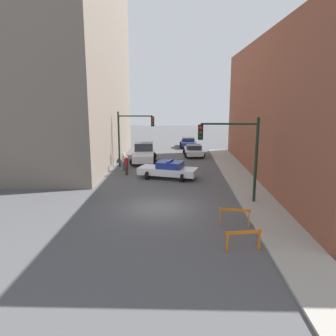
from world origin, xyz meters
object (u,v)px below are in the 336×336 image
at_px(parked_car_mid, 188,142).
at_px(barrier_front, 243,237).
at_px(traffic_light_far, 130,131).
at_px(pedestrian_crossing, 126,165).
at_px(parked_car_near, 194,150).
at_px(traffic_light_near, 237,147).
at_px(white_truck, 144,153).
at_px(barrier_mid, 235,214).
at_px(pedestrian_corner, 124,161).
at_px(police_car, 168,170).

xyz_separation_m(parked_car_mid, barrier_front, (1.42, -30.25, -0.06)).
bearing_deg(traffic_light_far, pedestrian_crossing, -88.40).
relative_size(parked_car_near, barrier_front, 2.77).
distance_m(traffic_light_near, white_truck, 15.12).
bearing_deg(traffic_light_near, parked_car_mid, 95.28).
distance_m(white_truck, barrier_mid, 18.00).
bearing_deg(pedestrian_crossing, barrier_front, -16.84).
distance_m(pedestrian_corner, barrier_front, 17.37).
bearing_deg(barrier_mid, traffic_light_far, 116.82).
relative_size(white_truck, parked_car_near, 1.26).
relative_size(traffic_light_far, police_car, 1.03).
relative_size(parked_car_mid, barrier_front, 2.72).
height_order(parked_car_mid, barrier_mid, parked_car_mid).
height_order(police_car, parked_car_mid, police_car).
xyz_separation_m(white_truck, parked_car_near, (5.26, 3.67, -0.23)).
bearing_deg(pedestrian_corner, police_car, -91.97).
relative_size(traffic_light_near, parked_car_mid, 1.21).
xyz_separation_m(traffic_light_near, barrier_mid, (-0.66, -3.71, -2.91)).
xyz_separation_m(traffic_light_near, pedestrian_crossing, (-7.93, 7.39, -2.67)).
bearing_deg(parked_car_mid, barrier_mid, -86.53).
bearing_deg(white_truck, parked_car_near, 31.19).
distance_m(police_car, pedestrian_corner, 4.92).
xyz_separation_m(pedestrian_corner, barrier_front, (7.66, -15.59, -0.24)).
bearing_deg(parked_car_mid, traffic_light_near, -84.44).
relative_size(parked_car_near, parked_car_mid, 1.02).
distance_m(traffic_light_near, parked_car_near, 17.12).
distance_m(traffic_light_near, barrier_mid, 4.76).
height_order(traffic_light_near, parked_car_near, traffic_light_near).
bearing_deg(pedestrian_corner, parked_car_mid, 8.60).
relative_size(police_car, barrier_mid, 3.17).
distance_m(pedestrian_crossing, barrier_front, 15.69).
bearing_deg(pedestrian_corner, traffic_light_near, -105.32).
bearing_deg(parked_car_near, traffic_light_far, -139.55).
distance_m(pedestrian_crossing, barrier_mid, 13.28).
bearing_deg(pedestrian_crossing, traffic_light_near, 2.99).
distance_m(traffic_light_far, parked_car_near, 9.02).
distance_m(parked_car_mid, barrier_front, 30.28).
height_order(white_truck, parked_car_near, white_truck).
relative_size(traffic_light_far, parked_car_near, 1.18).
height_order(traffic_light_far, parked_car_mid, traffic_light_far).
bearing_deg(police_car, white_truck, 37.55).
height_order(traffic_light_near, pedestrian_crossing, traffic_light_near).
xyz_separation_m(traffic_light_near, police_car, (-4.34, 6.31, -2.81)).
height_order(traffic_light_near, white_truck, traffic_light_near).
distance_m(white_truck, parked_car_mid, 11.64).
distance_m(traffic_light_far, pedestrian_corner, 3.16).
height_order(parked_car_mid, pedestrian_crossing, pedestrian_crossing).
height_order(police_car, pedestrian_crossing, pedestrian_crossing).
distance_m(white_truck, pedestrian_corner, 4.31).
xyz_separation_m(traffic_light_far, barrier_front, (7.26, -17.43, -2.78)).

